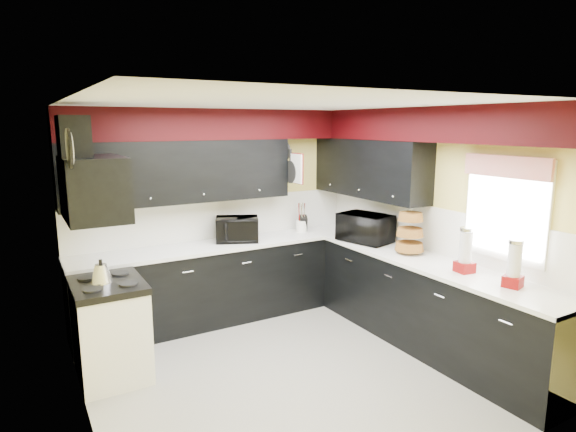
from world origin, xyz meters
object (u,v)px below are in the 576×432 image
object	(u,v)px
kettle	(101,273)
knife_block	(303,224)
utensil_crock	(302,226)
microwave	(366,228)
toaster_oven	(237,229)

from	to	relation	value
kettle	knife_block	bearing A→B (deg)	17.01
utensil_crock	kettle	xyz separation A→B (m)	(-2.61, -0.80, -0.01)
microwave	knife_block	world-z (taller)	microwave
toaster_oven	microwave	bearing A→B (deg)	-7.12
kettle	utensil_crock	bearing A→B (deg)	17.03
toaster_oven	utensil_crock	xyz separation A→B (m)	(0.94, 0.05, -0.07)
knife_block	microwave	bearing A→B (deg)	-43.64
utensil_crock	kettle	distance (m)	2.73
utensil_crock	knife_block	size ratio (longest dim) A/B	0.74
toaster_oven	kettle	bearing A→B (deg)	-131.95
microwave	kettle	xyz separation A→B (m)	(-3.00, 0.04, -0.10)
knife_block	toaster_oven	bearing A→B (deg)	-153.15
microwave	kettle	world-z (taller)	microwave
toaster_oven	microwave	xyz separation A→B (m)	(1.32, -0.79, 0.02)
microwave	knife_block	distance (m)	0.92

